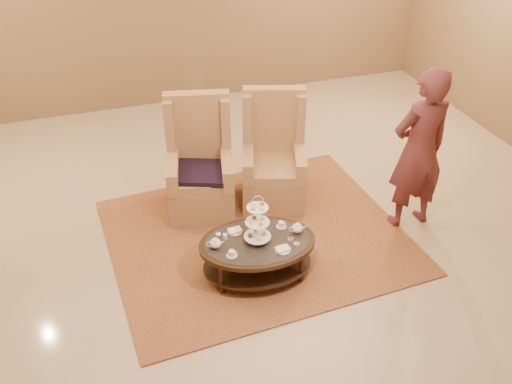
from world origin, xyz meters
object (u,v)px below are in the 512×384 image
object	(u,v)px
armchair_right	(273,164)
person	(419,151)
tea_table	(257,247)
armchair_left	(201,172)

from	to	relation	value
armchair_right	person	xyz separation A→B (m)	(1.24, -0.95, 0.47)
armchair_right	person	distance (m)	1.63
tea_table	armchair_left	xyz separation A→B (m)	(-0.23, 1.32, 0.11)
tea_table	armchair_right	bearing A→B (deg)	70.32
tea_table	person	xyz separation A→B (m)	(1.85, 0.31, 0.57)
armchair_left	person	distance (m)	2.37
armchair_left	armchair_right	distance (m)	0.85
armchair_right	person	size ratio (longest dim) A/B	0.71
tea_table	armchair_left	bearing A→B (deg)	106.24
tea_table	armchair_right	size ratio (longest dim) A/B	0.92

